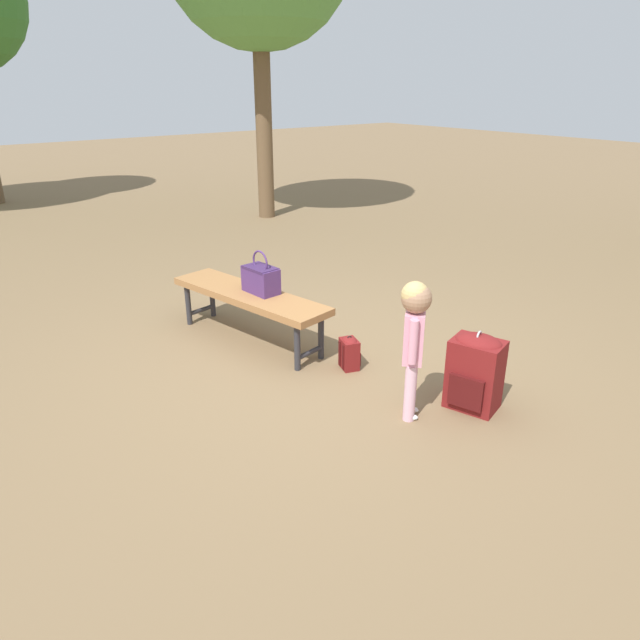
# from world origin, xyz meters

# --- Properties ---
(ground_plane) EXTENTS (40.00, 40.00, 0.00)m
(ground_plane) POSITION_xyz_m (0.00, 0.00, 0.00)
(ground_plane) COLOR brown
(ground_plane) RESTS_ON ground
(park_bench) EXTENTS (1.65, 0.69, 0.45)m
(park_bench) POSITION_xyz_m (-0.79, -0.05, 0.39)
(park_bench) COLOR #9E6B3D
(park_bench) RESTS_ON ground
(handbag) EXTENTS (0.34, 0.21, 0.37)m
(handbag) POSITION_xyz_m (-0.72, 0.03, 0.58)
(handbag) COLOR #4C2D66
(handbag) RESTS_ON park_bench
(child_standing) EXTENTS (0.20, 0.21, 0.97)m
(child_standing) POSITION_xyz_m (0.94, 0.15, 0.65)
(child_standing) COLOR #E5B2C6
(child_standing) RESTS_ON ground
(backpack_large) EXTENTS (0.40, 0.36, 0.58)m
(backpack_large) POSITION_xyz_m (1.12, 0.59, 0.29)
(backpack_large) COLOR maroon
(backpack_large) RESTS_ON ground
(backpack_small) EXTENTS (0.20, 0.18, 0.28)m
(backpack_small) POSITION_xyz_m (0.15, 0.29, 0.14)
(backpack_small) COLOR maroon
(backpack_small) RESTS_ON ground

